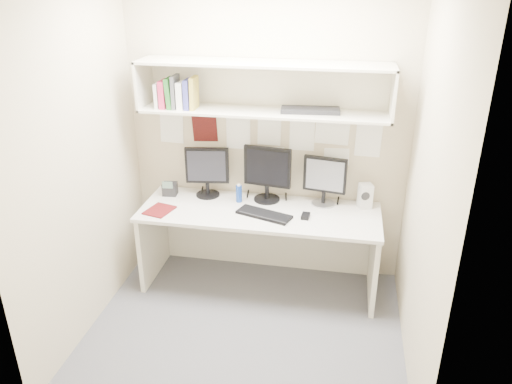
% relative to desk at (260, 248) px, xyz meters
% --- Properties ---
extents(floor, '(2.40, 2.00, 0.01)m').
position_rel_desk_xyz_m(floor, '(0.00, -0.65, -0.37)').
color(floor, '#4E4E53').
rests_on(floor, ground).
extents(wall_back, '(2.40, 0.02, 2.60)m').
position_rel_desk_xyz_m(wall_back, '(0.00, 0.35, 0.93)').
color(wall_back, '#BBAD8F').
rests_on(wall_back, ground).
extents(wall_front, '(2.40, 0.02, 2.60)m').
position_rel_desk_xyz_m(wall_front, '(0.00, -1.65, 0.93)').
color(wall_front, '#BBAD8F').
rests_on(wall_front, ground).
extents(wall_left, '(0.02, 2.00, 2.60)m').
position_rel_desk_xyz_m(wall_left, '(-1.20, -0.65, 0.93)').
color(wall_left, '#BBAD8F').
rests_on(wall_left, ground).
extents(wall_right, '(0.02, 2.00, 2.60)m').
position_rel_desk_xyz_m(wall_right, '(1.20, -0.65, 0.93)').
color(wall_right, '#BBAD8F').
rests_on(wall_right, ground).
extents(desk, '(2.00, 0.70, 0.73)m').
position_rel_desk_xyz_m(desk, '(0.00, 0.00, 0.00)').
color(desk, beige).
rests_on(desk, floor).
extents(overhead_hutch, '(2.00, 0.38, 0.40)m').
position_rel_desk_xyz_m(overhead_hutch, '(0.00, 0.21, 1.35)').
color(overhead_hutch, beige).
rests_on(overhead_hutch, wall_back).
extents(pinned_papers, '(1.92, 0.01, 0.48)m').
position_rel_desk_xyz_m(pinned_papers, '(0.00, 0.34, 0.88)').
color(pinned_papers, white).
rests_on(pinned_papers, wall_back).
extents(monitor_left, '(0.38, 0.21, 0.44)m').
position_rel_desk_xyz_m(monitor_left, '(-0.51, 0.22, 0.61)').
color(monitor_left, black).
rests_on(monitor_left, desk).
extents(monitor_center, '(0.41, 0.23, 0.48)m').
position_rel_desk_xyz_m(monitor_center, '(0.03, 0.22, 0.62)').
color(monitor_center, black).
rests_on(monitor_center, desk).
extents(monitor_right, '(0.36, 0.20, 0.42)m').
position_rel_desk_xyz_m(monitor_right, '(0.52, 0.22, 0.60)').
color(monitor_right, '#A5A5AA').
rests_on(monitor_right, desk).
extents(keyboard, '(0.48, 0.30, 0.02)m').
position_rel_desk_xyz_m(keyboard, '(0.05, -0.10, 0.37)').
color(keyboard, black).
rests_on(keyboard, desk).
extents(mouse, '(0.07, 0.11, 0.03)m').
position_rel_desk_xyz_m(mouse, '(0.39, -0.07, 0.38)').
color(mouse, black).
rests_on(mouse, desk).
extents(speaker, '(0.13, 0.13, 0.21)m').
position_rel_desk_xyz_m(speaker, '(0.86, 0.22, 0.47)').
color(speaker, silver).
rests_on(speaker, desk).
extents(blue_bottle, '(0.05, 0.05, 0.16)m').
position_rel_desk_xyz_m(blue_bottle, '(-0.20, 0.13, 0.44)').
color(blue_bottle, navy).
rests_on(blue_bottle, desk).
extents(maroon_notebook, '(0.25, 0.28, 0.01)m').
position_rel_desk_xyz_m(maroon_notebook, '(-0.82, -0.17, 0.37)').
color(maroon_notebook, '#530E10').
rests_on(maroon_notebook, desk).
extents(desk_phone, '(0.13, 0.12, 0.15)m').
position_rel_desk_xyz_m(desk_phone, '(-0.84, 0.16, 0.42)').
color(desk_phone, black).
rests_on(desk_phone, desk).
extents(book_stack, '(0.33, 0.16, 0.27)m').
position_rel_desk_xyz_m(book_stack, '(-0.70, 0.11, 1.29)').
color(book_stack, silver).
rests_on(book_stack, overhead_hutch).
extents(hutch_tray, '(0.47, 0.21, 0.03)m').
position_rel_desk_xyz_m(hutch_tray, '(0.37, 0.17, 1.19)').
color(hutch_tray, black).
rests_on(hutch_tray, overhead_hutch).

